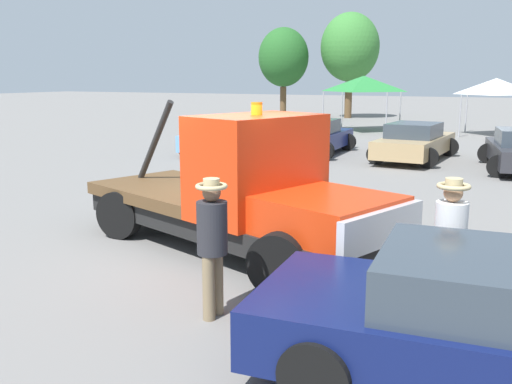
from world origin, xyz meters
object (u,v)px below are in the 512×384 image
(person_at_hood, at_px, (212,237))
(canopy_tent_white, at_px, (496,86))
(parked_car_tan, at_px, (415,142))
(tree_left, at_px, (284,58))
(parked_car_navy, at_px, (315,137))
(tow_truck, at_px, (245,197))
(traffic_cone, at_px, (186,189))
(tree_center, at_px, (350,48))
(parked_car_skyblue, at_px, (224,136))
(canopy_tent_green, at_px, (364,84))
(person_near_truck, at_px, (450,238))

(person_at_hood, distance_m, canopy_tent_white, 25.46)
(parked_car_tan, distance_m, canopy_tent_white, 10.85)
(tree_left, bearing_deg, parked_car_navy, -63.47)
(tow_truck, distance_m, traffic_cone, 4.70)
(tow_truck, height_order, tree_center, tree_center)
(parked_car_skyblue, bearing_deg, person_at_hood, -158.60)
(parked_car_skyblue, relative_size, parked_car_navy, 1.06)
(person_at_hood, xyz_separation_m, parked_car_tan, (-0.27, 14.85, -0.38))
(parked_car_tan, bearing_deg, canopy_tent_white, -6.33)
(person_at_hood, distance_m, parked_car_skyblue, 15.63)
(parked_car_skyblue, distance_m, tree_left, 19.68)
(parked_car_navy, height_order, canopy_tent_white, canopy_tent_white)
(parked_car_navy, xyz_separation_m, traffic_cone, (-0.04, -9.14, -0.39))
(parked_car_skyblue, distance_m, traffic_cone, 8.68)
(canopy_tent_green, height_order, tree_center, tree_center)
(person_at_hood, height_order, parked_car_tan, person_at_hood)
(tow_truck, relative_size, parked_car_tan, 1.28)
(tow_truck, xyz_separation_m, tree_left, (-11.96, 29.89, 3.27))
(person_near_truck, relative_size, parked_car_navy, 0.38)
(tree_center, bearing_deg, person_near_truck, -71.46)
(person_at_hood, relative_size, tree_center, 0.24)
(parked_car_tan, bearing_deg, tree_left, 39.72)
(tow_truck, xyz_separation_m, parked_car_skyblue, (-6.59, 11.30, -0.33))
(tow_truck, bearing_deg, tree_left, 131.47)
(person_at_hood, bearing_deg, parked_car_tan, 91.43)
(tow_truck, height_order, tree_left, tree_left)
(tree_left, bearing_deg, tree_center, 25.62)
(tow_truck, relative_size, person_at_hood, 3.66)
(traffic_cone, bearing_deg, canopy_tent_white, 73.63)
(parked_car_skyblue, relative_size, traffic_cone, 8.86)
(person_near_truck, distance_m, person_at_hood, 2.85)
(parked_car_skyblue, distance_m, canopy_tent_green, 11.62)
(tow_truck, distance_m, parked_car_tan, 12.40)
(canopy_tent_green, xyz_separation_m, tree_center, (-3.61, 9.41, 2.38))
(tow_truck, height_order, person_at_hood, tow_truck)
(parked_car_navy, distance_m, tree_left, 19.85)
(person_at_hood, relative_size, traffic_cone, 3.18)
(tree_center, xyz_separation_m, traffic_cone, (4.46, -28.63, -4.68))
(parked_car_skyblue, xyz_separation_m, traffic_cone, (3.32, -8.02, -0.40))
(tow_truck, xyz_separation_m, canopy_tent_white, (2.49, 22.90, 1.47))
(parked_car_navy, bearing_deg, person_at_hood, -166.54)
(tow_truck, height_order, traffic_cone, tow_truck)
(canopy_tent_green, bearing_deg, tree_center, 110.99)
(person_near_truck, bearing_deg, person_at_hood, -146.44)
(tow_truck, height_order, person_near_truck, tow_truck)
(parked_car_skyblue, bearing_deg, tow_truck, -156.56)
(person_near_truck, height_order, parked_car_tan, person_near_truck)
(tow_truck, bearing_deg, person_at_hood, -52.47)
(canopy_tent_green, bearing_deg, canopy_tent_white, 3.45)
(person_at_hood, bearing_deg, parked_car_navy, 105.53)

